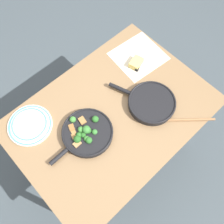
{
  "coord_description": "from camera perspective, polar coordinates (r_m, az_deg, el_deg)",
  "views": [
    {
      "loc": [
        0.42,
        0.45,
        2.08
      ],
      "look_at": [
        0.0,
        0.0,
        0.77
      ],
      "focal_mm": 40.0,
      "sensor_mm": 36.0,
      "label": 1
    }
  ],
  "objects": [
    {
      "name": "ground_plane",
      "position": [
        2.17,
        0.0,
        -8.62
      ],
      "size": [
        14.0,
        14.0,
        0.0
      ],
      "primitive_type": "plane",
      "color": "#424C51"
    },
    {
      "name": "grater_knife",
      "position": [
        1.67,
        6.54,
        11.76
      ],
      "size": [
        0.24,
        0.14,
        0.02
      ],
      "rotation": [
        0.0,
        0.0,
        3.61
      ],
      "color": "silver",
      "rests_on": "dining_table_red"
    },
    {
      "name": "dinner_plate_stack",
      "position": [
        1.5,
        -18.29,
        -2.76
      ],
      "size": [
        0.26,
        0.26,
        0.03
      ],
      "color": "silver",
      "rests_on": "dining_table_red"
    },
    {
      "name": "wooden_spoon",
      "position": [
        1.49,
        14.05,
        -1.75
      ],
      "size": [
        0.3,
        0.28,
        0.02
      ],
      "rotation": [
        0.0,
        0.0,
        5.55
      ],
      "color": "#996B42",
      "rests_on": "dining_table_red"
    },
    {
      "name": "cheese_block",
      "position": [
        1.64,
        5.55,
        11.12
      ],
      "size": [
        0.1,
        0.09,
        0.04
      ],
      "color": "#EACC66",
      "rests_on": "dining_table_red"
    },
    {
      "name": "skillet_broccoli",
      "position": [
        1.4,
        -5.86,
        -4.73
      ],
      "size": [
        0.41,
        0.29,
        0.07
      ],
      "rotation": [
        0.0,
        0.0,
        0.01
      ],
      "color": "black",
      "rests_on": "dining_table_red"
    },
    {
      "name": "dining_table_red",
      "position": [
        1.55,
        0.0,
        -1.71
      ],
      "size": [
        1.17,
        0.83,
        0.75
      ],
      "color": "olive",
      "rests_on": "ground_plane"
    },
    {
      "name": "skillet_eggs",
      "position": [
        1.49,
        8.95,
        2.11
      ],
      "size": [
        0.28,
        0.41,
        0.04
      ],
      "rotation": [
        0.0,
        0.0,
        5.06
      ],
      "color": "black",
      "rests_on": "dining_table_red"
    },
    {
      "name": "parchment_sheet",
      "position": [
        1.69,
        6.05,
        12.6
      ],
      "size": [
        0.34,
        0.32,
        0.0
      ],
      "color": "beige",
      "rests_on": "dining_table_red"
    }
  ]
}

